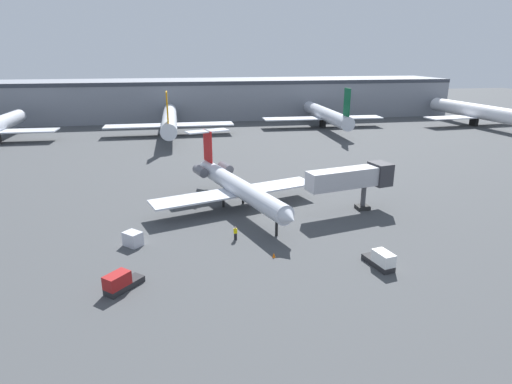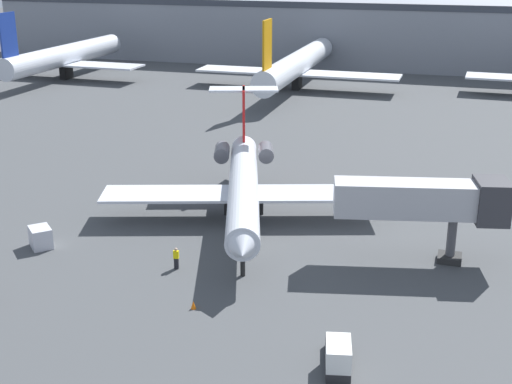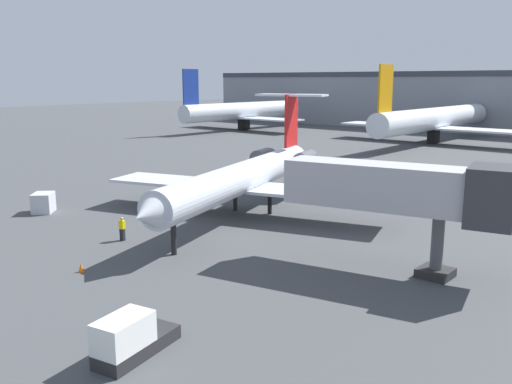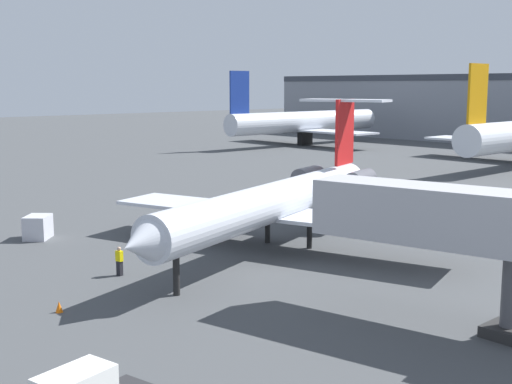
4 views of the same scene
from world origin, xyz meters
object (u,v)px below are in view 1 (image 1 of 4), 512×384
object	(u,v)px
baggage_tug_trailing	(120,283)
parked_airliner_east_mid	(476,111)
jet_bridge	(355,178)
parked_airliner_west_mid	(169,120)
baggage_tug_lead	(381,260)
parked_airliner_centre	(323,114)
ground_crew_marshaller	(235,233)
traffic_cone_near	(274,255)
regional_jet	(236,185)
cargo_container_uld	(133,239)

from	to	relation	value
baggage_tug_trailing	parked_airliner_east_mid	bearing A→B (deg)	39.86
jet_bridge	parked_airliner_east_mid	bearing A→B (deg)	43.98
parked_airliner_west_mid	baggage_tug_lead	bearing A→B (deg)	-74.57
baggage_tug_lead	parked_airliner_centre	world-z (taller)	parked_airliner_centre
ground_crew_marshaller	traffic_cone_near	world-z (taller)	ground_crew_marshaller
parked_airliner_centre	parked_airliner_west_mid	bearing A→B (deg)	-173.48
baggage_tug_trailing	traffic_cone_near	distance (m)	16.35
baggage_tug_lead	parked_airliner_west_mid	world-z (taller)	parked_airliner_west_mid
regional_jet	cargo_container_uld	size ratio (longest dim) A/B	11.30
parked_airliner_centre	parked_airliner_east_mid	distance (m)	47.73
baggage_tug_trailing	traffic_cone_near	bearing A→B (deg)	14.51
parked_airliner_centre	parked_airliner_east_mid	bearing A→B (deg)	-6.57
baggage_tug_trailing	ground_crew_marshaller	bearing A→B (deg)	37.81
parked_airliner_west_mid	parked_airliner_centre	xyz separation A→B (m)	(45.57, 5.21, -0.09)
traffic_cone_near	parked_airliner_east_mid	size ratio (longest dim) A/B	0.01
ground_crew_marshaller	parked_airliner_centre	bearing A→B (deg)	64.15
baggage_tug_lead	parked_airliner_west_mid	bearing A→B (deg)	105.43
traffic_cone_near	parked_airliner_centre	size ratio (longest dim) A/B	0.01
regional_jet	jet_bridge	bearing A→B (deg)	-14.70
traffic_cone_near	parked_airliner_east_mid	distance (m)	111.79
parked_airliner_west_mid	parked_airliner_east_mid	size ratio (longest dim) A/B	1.06
traffic_cone_near	parked_airliner_west_mid	world-z (taller)	parked_airliner_west_mid
parked_airliner_centre	traffic_cone_near	bearing A→B (deg)	-112.27
traffic_cone_near	parked_airliner_centre	xyz separation A→B (m)	(33.69, 82.28, 3.88)
traffic_cone_near	parked_airliner_east_mid	bearing A→B (deg)	43.45
traffic_cone_near	parked_airliner_west_mid	xyz separation A→B (m)	(-11.89, 77.07, 3.97)
regional_jet	baggage_tug_trailing	bearing A→B (deg)	-123.74
ground_crew_marshaller	jet_bridge	bearing A→B (deg)	21.39
regional_jet	cargo_container_uld	bearing A→B (deg)	-141.85
jet_bridge	parked_airliner_east_mid	world-z (taller)	parked_airliner_east_mid
parked_airliner_east_mid	traffic_cone_near	bearing A→B (deg)	-136.55
ground_crew_marshaller	parked_airliner_west_mid	distance (m)	72.20
parked_airliner_east_mid	cargo_container_uld	bearing A→B (deg)	-143.78
parked_airliner_west_mid	cargo_container_uld	bearing A→B (deg)	-92.96
regional_jet	baggage_tug_trailing	size ratio (longest dim) A/B	7.31
jet_bridge	traffic_cone_near	size ratio (longest dim) A/B	23.92
regional_jet	baggage_tug_trailing	xyz separation A→B (m)	(-13.93, -20.85, -2.55)
parked_airliner_centre	parked_airliner_east_mid	size ratio (longest dim) A/B	1.12
jet_bridge	parked_airliner_east_mid	distance (m)	92.65
cargo_container_uld	traffic_cone_near	xyz separation A→B (m)	(15.56, -6.01, -0.56)
ground_crew_marshaller	parked_airliner_east_mid	size ratio (longest dim) A/B	0.04
regional_jet	jet_bridge	world-z (taller)	regional_jet
jet_bridge	parked_airliner_centre	world-z (taller)	parked_airliner_centre
traffic_cone_near	parked_airliner_centre	world-z (taller)	parked_airliner_centre
parked_airliner_centre	jet_bridge	bearing A→B (deg)	-105.42
regional_jet	jet_bridge	size ratio (longest dim) A/B	2.17
cargo_container_uld	parked_airliner_west_mid	world-z (taller)	parked_airliner_west_mid
jet_bridge	parked_airliner_centre	bearing A→B (deg)	74.58
regional_jet	parked_airliner_west_mid	distance (m)	61.14
baggage_tug_lead	ground_crew_marshaller	bearing A→B (deg)	145.49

